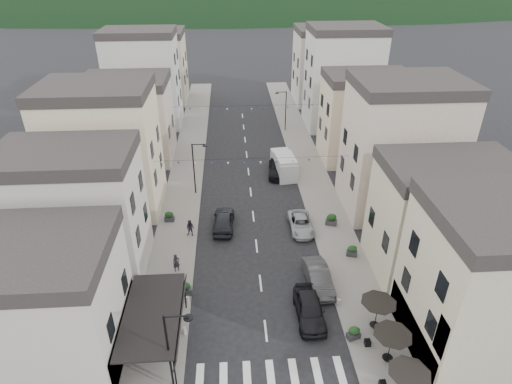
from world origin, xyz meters
The scene contains 27 objects.
sidewalk_left centered at (-7.50, 32.00, 0.06)m, with size 4.00×76.00×0.12m, color slate.
sidewalk_right centered at (7.50, 32.00, 0.06)m, with size 4.00×76.00×0.12m, color slate.
boutique_building centered at (-15.50, 5.00, 4.00)m, with size 12.00×8.00×8.00m, color #B9B2A9.
bistro_building centered at (14.50, 4.00, 5.00)m, with size 10.00×8.00×10.00m, color #B6AC91.
boutique_awning centered at (-7.25, 5.00, 3.11)m, with size 3.77×7.50×3.28m.
buildings_row_left centered at (-14.50, 37.75, 6.12)m, with size 10.20×54.16×14.00m.
buildings_row_right centered at (14.50, 36.59, 6.32)m, with size 10.20×54.16×14.50m.
cafe_terrace centered at (7.70, 2.80, 2.36)m, with size 2.50×8.10×2.53m.
streetlamp_left_near centered at (-5.82, 2.00, 3.70)m, with size 1.70×0.56×6.00m.
streetlamp_left_far centered at (-5.82, 26.00, 3.70)m, with size 1.70×0.56×6.00m.
streetlamp_right_far centered at (5.82, 44.00, 3.70)m, with size 1.70×0.56×6.00m.
bollards centered at (0.00, 5.50, 0.42)m, with size 11.66×10.26×0.60m.
bunting_near centered at (0.00, 22.00, 5.65)m, with size 19.00×0.28×0.62m.
bunting_far centered at (0.00, 38.00, 5.65)m, with size 19.00×0.28×0.62m.
parked_car_a centered at (3.29, 7.10, 0.84)m, with size 1.97×4.90×1.67m, color black.
parked_car_b centered at (4.60, 10.46, 0.79)m, with size 1.68×4.81×1.59m, color #39393B.
parked_car_c centered at (4.43, 18.37, 0.65)m, with size 2.16×4.68×1.30m, color #97999F.
parked_car_d centered at (3.57, 30.32, 0.82)m, with size 2.31×5.68×1.65m, color black.
parked_car_e centered at (-2.99, 19.17, 0.83)m, with size 1.97×4.88×1.66m, color black.
delivery_van centered at (4.20, 30.09, 1.28)m, with size 2.76×5.64×2.60m.
pedestrian_a centered at (-6.90, 12.88, 0.93)m, with size 0.59×0.39×1.62m, color black.
pedestrian_b centered at (-6.07, 17.85, 0.97)m, with size 0.82×0.64×1.69m, color black.
planter_la centered at (-6.00, 9.98, 0.69)m, with size 1.09×0.66×1.17m.
planter_lb centered at (-8.36, 20.51, 0.63)m, with size 0.98×0.59×1.06m.
planter_ra centered at (6.00, 4.86, 0.62)m, with size 1.03×0.76×1.03m.
planter_rb centered at (8.26, 13.91, 0.63)m, with size 1.05×0.78×1.05m.
planter_rc centered at (7.51, 18.84, 0.70)m, with size 1.21×0.93×1.20m.
Camera 1 is at (-2.08, -15.42, 23.68)m, focal length 30.00 mm.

